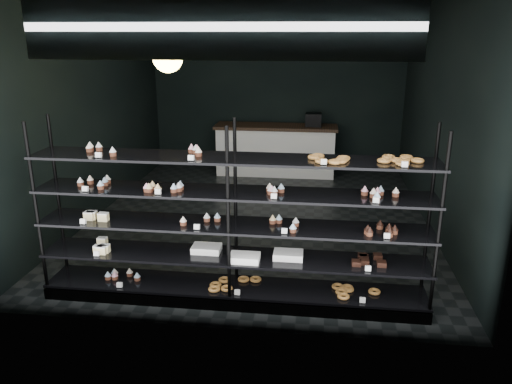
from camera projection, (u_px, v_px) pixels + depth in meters
room at (259, 114)px, 7.15m from camera, size 5.01×6.01×3.20m
display_shelf at (230, 245)px, 5.13m from camera, size 4.00×0.50×1.91m
signage at (217, 29)px, 4.03m from camera, size 3.30×0.05×0.50m
pendant_lamp at (168, 57)px, 5.54m from camera, size 0.34×0.34×0.90m
service_counter at (276, 149)px, 9.84m from camera, size 2.37×0.65×1.23m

